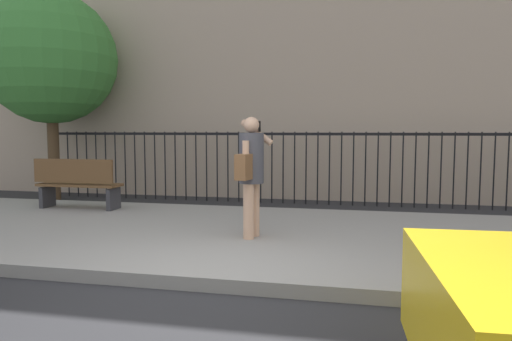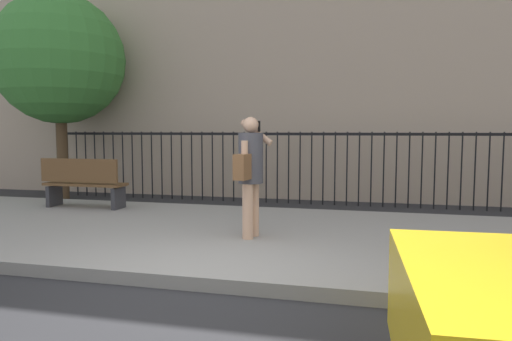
% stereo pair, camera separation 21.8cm
% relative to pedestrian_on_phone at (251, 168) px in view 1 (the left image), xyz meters
% --- Properties ---
extents(ground_plane, '(60.00, 60.00, 0.00)m').
position_rel_pedestrian_on_phone_xyz_m(ground_plane, '(-0.05, -1.83, -1.12)').
color(ground_plane, '#28282B').
extents(sidewalk, '(28.00, 4.40, 0.15)m').
position_rel_pedestrian_on_phone_xyz_m(sidewalk, '(-0.05, 0.37, -1.04)').
color(sidewalk, gray).
rests_on(sidewalk, ground).
extents(building_facade, '(28.00, 4.00, 9.85)m').
position_rel_pedestrian_on_phone_xyz_m(building_facade, '(-0.05, 6.67, 3.81)').
color(building_facade, tan).
rests_on(building_facade, ground).
extents(iron_fence, '(12.03, 0.04, 1.60)m').
position_rel_pedestrian_on_phone_xyz_m(iron_fence, '(-0.05, 4.07, -0.10)').
color(iron_fence, black).
rests_on(iron_fence, ground).
extents(pedestrian_on_phone, '(0.49, 0.69, 1.66)m').
position_rel_pedestrian_on_phone_xyz_m(pedestrian_on_phone, '(0.00, 0.00, 0.00)').
color(pedestrian_on_phone, tan).
rests_on(pedestrian_on_phone, sidewalk).
extents(street_bench, '(1.60, 0.45, 0.95)m').
position_rel_pedestrian_on_phone_xyz_m(street_bench, '(-3.72, 1.63, -0.47)').
color(street_bench, brown).
rests_on(street_bench, sidewalk).
extents(street_tree_near, '(3.01, 3.01, 4.79)m').
position_rel_pedestrian_on_phone_xyz_m(street_tree_near, '(-5.51, 3.47, 2.16)').
color(street_tree_near, '#4C3823').
rests_on(street_tree_near, ground).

